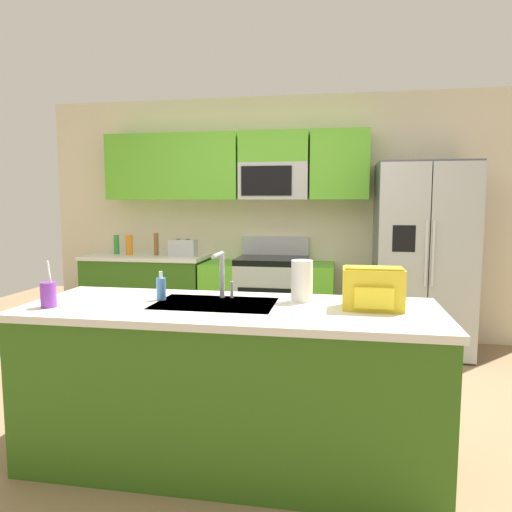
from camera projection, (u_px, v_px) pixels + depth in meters
The scene contains 15 objects.
ground_plane at pixel (237, 416), 3.30m from camera, with size 9.00×9.00×0.00m, color #997A56.
kitchen_wall_unit at pixel (265, 202), 5.19m from camera, with size 5.20×0.43×2.60m.
back_counter at pixel (147, 295), 5.25m from camera, with size 1.32×0.63×0.90m.
range_oven at pixel (268, 300), 5.02m from camera, with size 1.36×0.61×1.10m.
refrigerator at pixel (422, 259), 4.63m from camera, with size 0.90×0.76×1.85m.
island_counter at pixel (230, 383), 2.70m from camera, with size 2.30×0.84×0.90m.
toaster at pixel (183, 248), 5.06m from camera, with size 0.28×0.16×0.18m.
pepper_mill at pixel (156, 244), 5.17m from camera, with size 0.05×0.05×0.24m, color brown.
bottle_orange at pixel (129, 245), 5.19m from camera, with size 0.08×0.08×0.22m, color orange.
bottle_green at pixel (117, 245), 5.28m from camera, with size 0.06×0.06×0.21m, color green.
sink_faucet at pixel (222, 271), 2.83m from camera, with size 0.08×0.21×0.28m.
drink_cup_purple at pixel (48, 294), 2.60m from camera, with size 0.08×0.08×0.26m.
soap_dispenser at pixel (161, 288), 2.80m from camera, with size 0.06×0.06×0.17m.
paper_towel_roll at pixel (302, 281), 2.75m from camera, with size 0.12×0.12×0.24m, color white.
backpack at pixel (373, 288), 2.55m from camera, with size 0.32×0.22×0.23m.
Camera 1 is at (0.68, -3.08, 1.47)m, focal length 33.47 mm.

